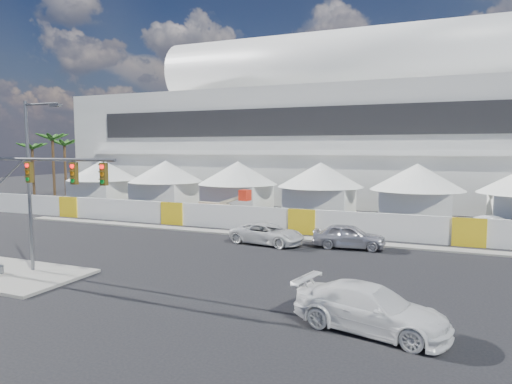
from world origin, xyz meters
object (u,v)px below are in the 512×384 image
at_px(traffic_mast, 18,203).
at_px(streetlight_median, 32,174).
at_px(lot_car_c, 132,208).
at_px(sedan_silver, 349,236).
at_px(boom_lift, 211,214).
at_px(pickup_near, 371,308).
at_px(lot_car_a, 495,227).
at_px(pickup_curb, 267,234).

bearing_deg(traffic_mast, streetlight_median, 107.46).
bearing_deg(traffic_mast, lot_car_c, 114.13).
bearing_deg(sedan_silver, boom_lift, 62.26).
relative_size(pickup_near, lot_car_a, 1.20).
distance_m(lot_car_a, boom_lift, 23.09).
height_order(pickup_near, lot_car_c, pickup_near).
distance_m(pickup_curb, boom_lift, 9.86).
bearing_deg(lot_car_a, lot_car_c, 101.83).
distance_m(sedan_silver, traffic_mast, 20.16).
relative_size(traffic_mast, streetlight_median, 0.92).
relative_size(sedan_silver, traffic_mast, 0.58).
bearing_deg(sedan_silver, pickup_curb, 92.25).
height_order(sedan_silver, lot_car_a, sedan_silver).
height_order(lot_car_a, lot_car_c, lot_car_a).
bearing_deg(sedan_silver, lot_car_a, -57.01).
bearing_deg(traffic_mast, sedan_silver, 44.85).
bearing_deg(boom_lift, lot_car_c, 178.41).
relative_size(pickup_curb, lot_car_c, 1.12).
height_order(sedan_silver, pickup_near, pickup_near).
distance_m(lot_car_c, streetlight_median, 22.67).
bearing_deg(boom_lift, sedan_silver, -11.04).
relative_size(lot_car_c, streetlight_median, 0.52).
bearing_deg(pickup_curb, streetlight_median, 151.35).
xyz_separation_m(pickup_curb, lot_car_c, (-18.10, 8.25, -0.05)).
bearing_deg(pickup_near, pickup_curb, 47.62).
height_order(lot_car_a, boom_lift, boom_lift).
xyz_separation_m(sedan_silver, pickup_curb, (-5.61, -0.86, -0.09)).
height_order(pickup_curb, traffic_mast, traffic_mast).
xyz_separation_m(pickup_curb, pickup_near, (9.11, -12.98, 0.10)).
height_order(lot_car_c, streetlight_median, streetlight_median).
distance_m(sedan_silver, lot_car_a, 12.38).
xyz_separation_m(sedan_silver, traffic_mast, (-14.11, -14.04, 3.16)).
height_order(pickup_near, streetlight_median, streetlight_median).
bearing_deg(lot_car_c, pickup_curb, -96.46).
relative_size(lot_car_a, traffic_mast, 0.57).
bearing_deg(lot_car_c, boom_lift, -83.83).
height_order(lot_car_a, traffic_mast, traffic_mast).
bearing_deg(boom_lift, streetlight_median, -83.32).
xyz_separation_m(lot_car_a, traffic_mast, (-23.68, -21.90, 3.20)).
bearing_deg(streetlight_median, pickup_near, -3.33).
bearing_deg(pickup_near, boom_lift, 54.08).
relative_size(sedan_silver, boom_lift, 0.74).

